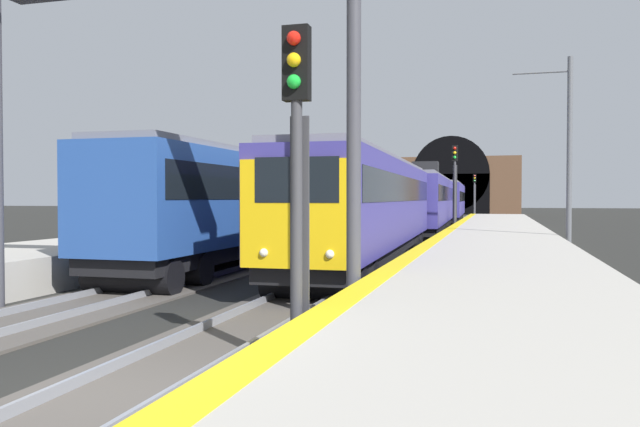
{
  "coord_description": "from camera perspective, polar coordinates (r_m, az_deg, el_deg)",
  "views": [
    {
      "loc": [
        -6.62,
        -4.54,
        2.52
      ],
      "look_at": [
        11.74,
        0.62,
        2.05
      ],
      "focal_mm": 35.48,
      "sensor_mm": 36.0,
      "label": 1
    }
  ],
  "objects": [
    {
      "name": "track_main_line",
      "position": [
        8.4,
        -18.6,
        -15.83
      ],
      "size": [
        160.0,
        2.65,
        0.21
      ],
      "color": "#4C4742",
      "rests_on": "ground_plane"
    },
    {
      "name": "catenary_mast_near",
      "position": [
        28.07,
        21.5,
        4.93
      ],
      "size": [
        0.22,
        2.38,
        8.33
      ],
      "color": "#595B60",
      "rests_on": "ground_plane"
    },
    {
      "name": "railway_signal_mid",
      "position": [
        43.02,
        12.06,
        2.82
      ],
      "size": [
        0.39,
        0.38,
        6.01
      ],
      "rotation": [
        0.0,
        0.0,
        3.14
      ],
      "color": "#38383D",
      "rests_on": "ground_plane"
    },
    {
      "name": "overhead_signal_gantry",
      "position": [
        14.16,
        -14.3,
        14.94
      ],
      "size": [
        0.7,
        8.65,
        7.82
      ],
      "color": "#3F3F47",
      "rests_on": "ground_plane"
    },
    {
      "name": "tunnel_portal",
      "position": [
        99.21,
        11.74,
        2.51
      ],
      "size": [
        2.26,
        20.63,
        11.96
      ],
      "color": "brown",
      "rests_on": "ground_plane"
    },
    {
      "name": "ground_plane",
      "position": [
        8.41,
        -18.6,
        -16.1
      ],
      "size": [
        320.0,
        320.0,
        0.0
      ],
      "primitive_type": "plane",
      "color": "black"
    },
    {
      "name": "train_main_approaching",
      "position": [
        41.85,
        9.47,
        1.06
      ],
      "size": [
        56.62,
        3.28,
        4.88
      ],
      "rotation": [
        0.0,
        0.0,
        3.17
      ],
      "color": "navy",
      "rests_on": "ground_plane"
    },
    {
      "name": "platform_right_edge_strip",
      "position": [
        7.15,
        -2.87,
        -11.0
      ],
      "size": [
        112.0,
        0.5,
        0.01
      ],
      "primitive_type": "cube",
      "color": "yellow",
      "rests_on": "platform_right"
    },
    {
      "name": "platform_right",
      "position": [
        6.93,
        15.48,
        -15.7
      ],
      "size": [
        112.0,
        4.93,
        0.98
      ],
      "primitive_type": "cube",
      "color": "#ADA89E",
      "rests_on": "ground_plane"
    },
    {
      "name": "railway_signal_far",
      "position": [
        80.88,
        13.77,
        1.93
      ],
      "size": [
        0.39,
        0.38,
        5.46
      ],
      "rotation": [
        0.0,
        0.0,
        3.14
      ],
      "color": "#4C4C54",
      "rests_on": "ground_plane"
    },
    {
      "name": "train_adjacent_platform",
      "position": [
        44.1,
        3.67,
        1.26
      ],
      "size": [
        59.4,
        2.84,
        5.08
      ],
      "rotation": [
        0.0,
        0.0,
        0.0
      ],
      "color": "#264C99",
      "rests_on": "ground_plane"
    },
    {
      "name": "railway_signal_near",
      "position": [
        8.96,
        -2.09,
        4.49
      ],
      "size": [
        0.39,
        0.38,
        4.94
      ],
      "rotation": [
        0.0,
        0.0,
        3.14
      ],
      "color": "#38383D",
      "rests_on": "ground_plane"
    }
  ]
}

